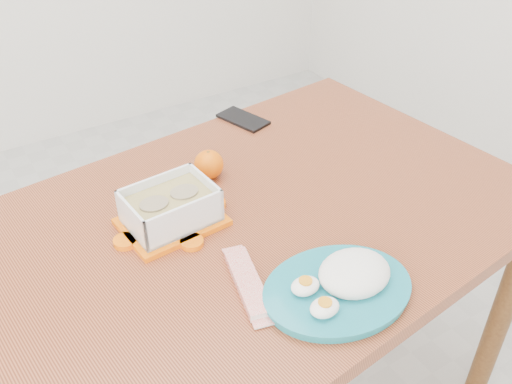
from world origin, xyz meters
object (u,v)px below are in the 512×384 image
dining_table (256,244)px  rice_plate (343,282)px  smartphone (243,119)px  food_container (170,208)px  orange_fruit (209,164)px

dining_table → rice_plate: rice_plate is taller
rice_plate → smartphone: size_ratio=2.18×
dining_table → rice_plate: 0.32m
food_container → rice_plate: size_ratio=0.70×
dining_table → smartphone: size_ratio=9.22×
dining_table → smartphone: 0.45m
dining_table → orange_fruit: 0.23m
food_container → smartphone: size_ratio=1.52×
food_container → dining_table: bearing=-24.5°
food_container → orange_fruit: size_ratio=3.13×
dining_table → orange_fruit: size_ratio=18.98×
food_container → smartphone: (0.37, 0.32, -0.04)m
rice_plate → dining_table: bearing=99.3°
smartphone → dining_table: bearing=-133.7°
orange_fruit → smartphone: size_ratio=0.49×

